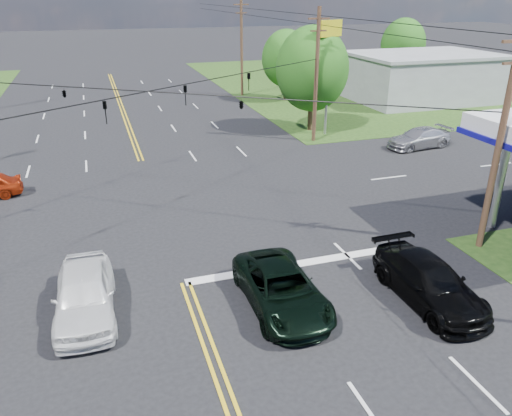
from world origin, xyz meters
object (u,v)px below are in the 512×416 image
object	(u,v)px
tree_right_a	(312,69)
tree_right_b	(286,58)
pole_se	(500,139)
pickup_dkgreen	(282,289)
pole_right_far	(242,46)
pickup_white	(84,294)
retail_ne	(422,78)
pole_ne	(316,75)
suv_black	(429,282)
tree_far_r	(403,44)

from	to	relation	value
tree_right_a	tree_right_b	bearing A→B (deg)	78.23
pole_se	pickup_dkgreen	bearing A→B (deg)	-170.94
pole_right_far	pickup_white	world-z (taller)	pole_right_far
retail_ne	tree_right_b	size ratio (longest dim) A/B	1.98
pickup_dkgreen	tree_right_a	bearing A→B (deg)	64.17
retail_ne	tree_right_b	world-z (taller)	tree_right_b
tree_right_a	tree_right_b	xyz separation A→B (m)	(2.50, 12.00, -0.65)
pole_ne	suv_black	world-z (taller)	pole_ne
pole_right_far	tree_right_a	xyz separation A→B (m)	(1.00, -16.00, -0.30)
pole_right_far	pickup_white	distance (m)	40.76
pole_ne	pole_se	bearing A→B (deg)	-90.00
pickup_white	tree_right_a	bearing A→B (deg)	51.69
retail_ne	pole_right_far	size ratio (longest dim) A/B	1.40
pole_se	tree_far_r	world-z (taller)	pole_se
pole_right_far	pole_se	bearing A→B (deg)	-90.00
pole_se	tree_right_a	size ratio (longest dim) A/B	1.16
tree_right_a	suv_black	xyz separation A→B (m)	(-5.78, -23.87, -4.11)
suv_black	pickup_white	bearing A→B (deg)	165.51
pole_right_far	retail_ne	bearing A→B (deg)	-25.20
tree_right_b	tree_far_r	size ratio (longest dim) A/B	0.93
retail_ne	suv_black	xyz separation A→B (m)	(-21.78, -31.87, -1.44)
pole_ne	tree_far_r	size ratio (longest dim) A/B	1.25
pickup_dkgreen	pole_se	bearing A→B (deg)	9.20
pole_right_far	suv_black	size ratio (longest dim) A/B	1.90
pole_se	tree_right_a	bearing A→B (deg)	87.27
tree_right_b	pickup_white	world-z (taller)	tree_right_b
retail_ne	pole_right_far	world-z (taller)	pole_right_far
pole_ne	pole_right_far	size ratio (longest dim) A/B	0.95
pole_se	suv_black	xyz separation A→B (m)	(-4.78, -2.87, -4.15)
pole_se	retail_ne	bearing A→B (deg)	59.62
tree_right_a	pickup_white	distance (m)	27.69
pickup_dkgreen	pole_ne	bearing A→B (deg)	63.10
tree_right_b	pickup_dkgreen	xyz separation A→B (m)	(-13.50, -34.60, -3.49)
pickup_white	tree_right_b	bearing A→B (deg)	60.35
pole_ne	tree_right_b	size ratio (longest dim) A/B	1.34
retail_ne	tree_right_a	distance (m)	18.09
pole_se	pole_ne	world-z (taller)	same
pole_se	tree_right_b	distance (m)	33.19
pole_right_far	pole_ne	bearing A→B (deg)	-90.00
tree_right_b	tree_far_r	world-z (taller)	tree_far_r
pole_ne	tree_right_b	world-z (taller)	pole_ne
tree_far_r	pickup_dkgreen	size ratio (longest dim) A/B	1.45
tree_right_a	pickup_dkgreen	xyz separation A→B (m)	(-11.00, -22.60, -4.14)
suv_black	pickup_white	world-z (taller)	pickup_white
pole_se	tree_right_b	bearing A→B (deg)	83.95
pole_se	pickup_dkgreen	size ratio (longest dim) A/B	1.81
retail_ne	pole_se	world-z (taller)	pole_se
retail_ne	pole_ne	world-z (taller)	pole_ne
pole_right_far	pickup_dkgreen	bearing A→B (deg)	-104.53
tree_far_r	pole_se	bearing A→B (deg)	-118.30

